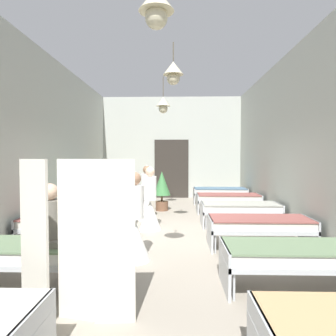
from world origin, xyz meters
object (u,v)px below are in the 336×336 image
object	(u,v)px
bed_right_row_1	(296,256)
bed_right_row_2	(260,225)
bed_left_row_3	(96,208)
bed_right_row_5	(220,192)
nurse_near_aisle	(150,207)
bed_right_row_3	(240,209)
bed_right_row_4	(228,198)
bed_left_row_5	(122,191)
bed_left_row_1	(26,253)
bed_left_row_4	(112,198)
nurse_far_aisle	(147,200)
bed_left_row_2	(72,224)
privacy_screen	(75,241)
potted_plant	(162,187)
nurse_mid_aisle	(135,229)
patient_seated_primary	(50,222)

from	to	relation	value
bed_right_row_1	bed_right_row_2	bearing A→B (deg)	90.00
bed_left_row_3	bed_right_row_2	bearing A→B (deg)	-26.76
bed_left_row_3	bed_right_row_5	xyz separation A→B (m)	(3.56, 3.59, 0.00)
nurse_near_aisle	bed_right_row_3	bearing A→B (deg)	51.22
bed_right_row_1	bed_right_row_4	world-z (taller)	same
bed_right_row_4	bed_left_row_5	bearing A→B (deg)	153.24
bed_left_row_1	bed_left_row_5	xyz separation A→B (m)	(0.00, 7.18, 0.00)
bed_left_row_4	nurse_far_aisle	bearing A→B (deg)	-43.02
bed_right_row_4	bed_left_row_2	bearing A→B (deg)	-134.76
privacy_screen	potted_plant	bearing A→B (deg)	97.25
bed_left_row_2	bed_right_row_4	world-z (taller)	same
bed_right_row_2	bed_left_row_2	bearing A→B (deg)	180.00
bed_right_row_4	bed_left_row_5	size ratio (longest dim) A/B	1.00
bed_right_row_1	privacy_screen	size ratio (longest dim) A/B	1.12
bed_left_row_3	potted_plant	size ratio (longest dim) A/B	1.53
bed_left_row_1	bed_left_row_2	size ratio (longest dim) A/B	1.00
nurse_mid_aisle	bed_left_row_1	bearing A→B (deg)	-126.60
nurse_near_aisle	bed_right_row_5	bearing A→B (deg)	102.09
bed_left_row_1	bed_right_row_1	distance (m)	3.56
bed_right_row_3	bed_left_row_3	bearing A→B (deg)	180.00
bed_right_row_2	patient_seated_primary	distance (m)	3.72
nurse_near_aisle	patient_seated_primary	world-z (taller)	nurse_near_aisle
potted_plant	patient_seated_primary	bearing A→B (deg)	-101.56
bed_left_row_4	nurse_mid_aisle	distance (m)	4.55
privacy_screen	bed_right_row_1	bearing A→B (deg)	30.45
bed_left_row_1	nurse_far_aisle	size ratio (longest dim) A/B	1.28
bed_right_row_5	bed_right_row_4	bearing A→B (deg)	-90.00
nurse_near_aisle	nurse_mid_aisle	distance (m)	2.16
bed_left_row_2	nurse_near_aisle	size ratio (longest dim) A/B	1.28
bed_right_row_1	nurse_mid_aisle	world-z (taller)	nurse_mid_aisle
bed_right_row_2	bed_left_row_5	bearing A→B (deg)	123.47
bed_left_row_3	nurse_near_aisle	size ratio (longest dim) A/B	1.28
nurse_far_aisle	bed_left_row_5	bearing A→B (deg)	-151.71
bed_left_row_1	bed_right_row_4	xyz separation A→B (m)	(3.56, 5.39, 0.00)
bed_right_row_1	bed_left_row_3	world-z (taller)	same
bed_left_row_1	bed_left_row_5	distance (m)	7.18
nurse_mid_aisle	patient_seated_primary	size ratio (longest dim) A/B	1.86
bed_right_row_1	bed_right_row_5	world-z (taller)	same
bed_left_row_5	nurse_near_aisle	distance (m)	4.23
bed_right_row_5	bed_right_row_2	bearing A→B (deg)	-90.00
nurse_far_aisle	patient_seated_primary	xyz separation A→B (m)	(-0.85, -4.30, 0.34)
bed_right_row_1	bed_left_row_3	bearing A→B (deg)	134.76
bed_right_row_5	nurse_mid_aisle	xyz separation A→B (m)	(-2.25, -6.16, 0.09)
nurse_near_aisle	patient_seated_primary	size ratio (longest dim) A/B	1.86
bed_right_row_3	privacy_screen	distance (m)	5.18
bed_right_row_3	bed_right_row_5	xyz separation A→B (m)	(0.00, 3.59, 0.00)
nurse_near_aisle	nurse_far_aisle	bearing A→B (deg)	140.08
bed_right_row_5	patient_seated_primary	size ratio (longest dim) A/B	2.37
bed_left_row_2	privacy_screen	world-z (taller)	privacy_screen
bed_left_row_4	bed_left_row_5	world-z (taller)	same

